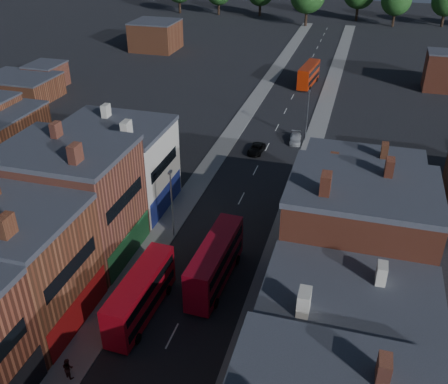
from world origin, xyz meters
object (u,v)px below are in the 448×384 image
Objects in this scene: car_2 at (256,149)px; ped_1 at (68,368)px; bus_2 at (309,74)px; bus_0 at (141,294)px; car_3 at (295,139)px; bus_1 at (215,262)px; ped_3 at (274,299)px.

ped_1 reaches higher than car_2.
bus_0 is at bearing -88.26° from bus_2.
bus_2 is 2.40× the size of car_3.
bus_2 is at bearing 91.92° from bus_1.
bus_0 is at bearing -90.44° from car_2.
car_2 is at bearing -77.82° from ped_1.
ped_3 reaches higher than car_3.
ped_1 is at bearing -106.09° from bus_0.
car_3 is (5.00, 5.33, 0.00)m from car_2.
ped_3 is at bearing 21.99° from bus_0.
bus_0 reaches higher than ped_3.
car_3 is at bearing -80.03° from bus_2.
ped_1 reaches higher than car_3.
bus_1 is 64.13m from bus_2.
bus_0 is at bearing -105.88° from car_3.
bus_2 is 78.56m from ped_1.
ped_1 is (-7.93, -78.15, -1.26)m from bus_2.
ped_3 is (8.90, -31.81, 0.40)m from car_2.
car_3 is at bearing 50.08° from car_2.
bus_0 is 8.47m from ped_1.
ped_1 is at bearing -89.70° from bus_2.
bus_2 is at bearing 19.58° from ped_3.
bus_2 reaches higher than ped_3.
car_3 reaches higher than car_2.
car_3 is 2.37× the size of ped_3.
bus_1 is 16.01m from ped_1.
bus_1 is 35.30m from car_3.
car_3 is 37.35m from ped_3.
bus_0 is 2.32× the size of car_2.
bus_1 is at bearing -99.89° from ped_1.
bus_1 is 2.46× the size of car_2.
car_2 is 2.34× the size of ped_1.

